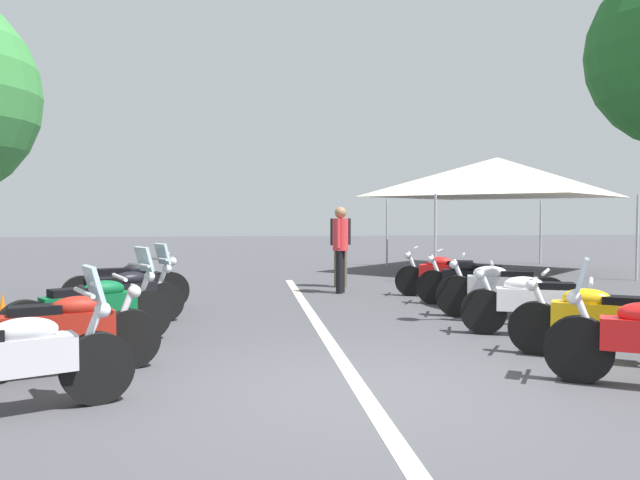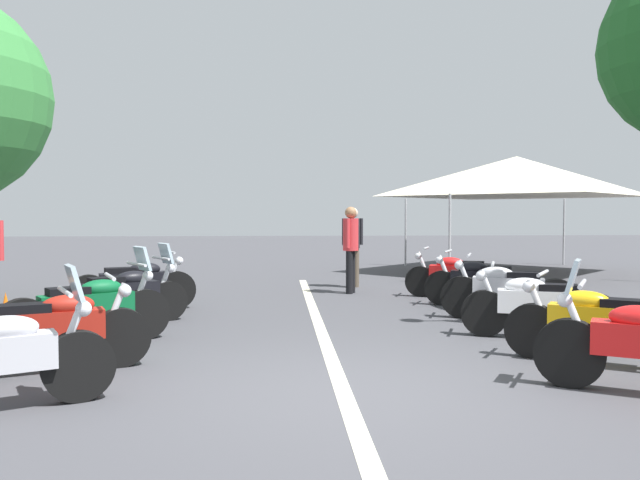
% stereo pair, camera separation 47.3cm
% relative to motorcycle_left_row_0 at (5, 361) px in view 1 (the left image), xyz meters
% --- Properties ---
extents(ground_plane, '(80.00, 80.00, 0.00)m').
position_rel_motorcycle_left_row_0_xyz_m(ground_plane, '(0.40, -2.98, -0.46)').
color(ground_plane, '#424247').
extents(lane_centre_stripe, '(13.48, 0.16, 0.01)m').
position_rel_motorcycle_left_row_0_xyz_m(lane_centre_stripe, '(3.42, -2.98, -0.46)').
color(lane_centre_stripe, beige).
rests_on(lane_centre_stripe, ground_plane).
extents(motorcycle_left_row_0, '(1.11, 1.96, 1.20)m').
position_rel_motorcycle_left_row_0_xyz_m(motorcycle_left_row_0, '(0.00, 0.00, 0.00)').
color(motorcycle_left_row_0, black).
rests_on(motorcycle_left_row_0, ground_plane).
extents(motorcycle_left_row_1, '(0.97, 1.93, 1.00)m').
position_rel_motorcycle_left_row_0_xyz_m(motorcycle_left_row_1, '(1.31, -0.07, -0.01)').
color(motorcycle_left_row_1, black).
rests_on(motorcycle_left_row_1, ground_plane).
extents(motorcycle_left_row_2, '(1.28, 1.85, 1.22)m').
position_rel_motorcycle_left_row_0_xyz_m(motorcycle_left_row_2, '(2.67, -0.05, 0.01)').
color(motorcycle_left_row_2, black).
rests_on(motorcycle_left_row_2, ground_plane).
extents(motorcycle_left_row_3, '(1.20, 1.78, 1.19)m').
position_rel_motorcycle_left_row_0_xyz_m(motorcycle_left_row_3, '(4.13, -0.12, -0.00)').
color(motorcycle_left_row_3, black).
rests_on(motorcycle_left_row_3, ground_plane).
extents(motorcycle_left_row_4, '(0.98, 1.98, 1.00)m').
position_rel_motorcycle_left_row_0_xyz_m(motorcycle_left_row_4, '(5.45, 0.01, -0.00)').
color(motorcycle_left_row_4, black).
rests_on(motorcycle_left_row_4, ground_plane).
extents(motorcycle_right_row_1, '(1.21, 1.83, 0.99)m').
position_rel_motorcycle_left_row_0_xyz_m(motorcycle_right_row_1, '(1.31, -5.87, -0.01)').
color(motorcycle_right_row_1, black).
rests_on(motorcycle_right_row_1, ground_plane).
extents(motorcycle_right_row_2, '(0.95, 1.94, 0.99)m').
position_rel_motorcycle_left_row_0_xyz_m(motorcycle_right_row_2, '(2.73, -5.78, -0.01)').
color(motorcycle_right_row_2, black).
rests_on(motorcycle_right_row_2, ground_plane).
extents(motorcycle_right_row_3, '(0.96, 1.96, 1.01)m').
position_rel_motorcycle_left_row_0_xyz_m(motorcycle_right_row_3, '(4.18, -5.89, 0.00)').
color(motorcycle_right_row_3, black).
rests_on(motorcycle_right_row_3, ground_plane).
extents(motorcycle_right_row_4, '(1.07, 1.92, 0.99)m').
position_rel_motorcycle_left_row_0_xyz_m(motorcycle_right_row_4, '(5.50, -5.94, -0.01)').
color(motorcycle_right_row_4, black).
rests_on(motorcycle_right_row_4, ground_plane).
extents(motorcycle_right_row_5, '(1.00, 2.01, 0.98)m').
position_rel_motorcycle_left_row_0_xyz_m(motorcycle_right_row_5, '(6.72, -5.87, -0.02)').
color(motorcycle_right_row_5, black).
rests_on(motorcycle_right_row_5, ground_plane).
extents(traffic_cone_0, '(0.36, 0.36, 0.61)m').
position_rel_motorcycle_left_row_0_xyz_m(traffic_cone_0, '(3.20, 1.18, -0.17)').
color(traffic_cone_0, orange).
rests_on(traffic_cone_0, ground_plane).
extents(bystander_1, '(0.32, 0.49, 1.77)m').
position_rel_motorcycle_left_row_0_xyz_m(bystander_1, '(8.61, -4.03, 0.58)').
color(bystander_1, brown).
rests_on(bystander_1, ground_plane).
extents(bystander_2, '(0.49, 0.32, 1.78)m').
position_rel_motorcycle_left_row_0_xyz_m(bystander_2, '(7.57, -3.87, 0.59)').
color(bystander_2, black).
rests_on(bystander_2, ground_plane).
extents(event_tent, '(5.65, 5.65, 3.20)m').
position_rel_motorcycle_left_row_0_xyz_m(event_tent, '(11.68, -8.90, 2.19)').
color(event_tent, beige).
rests_on(event_tent, ground_plane).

